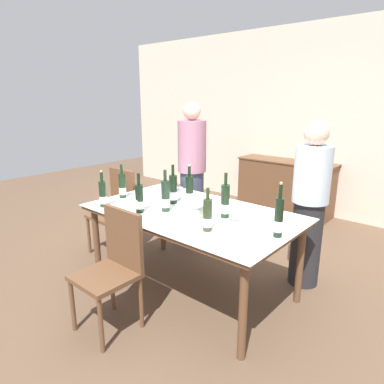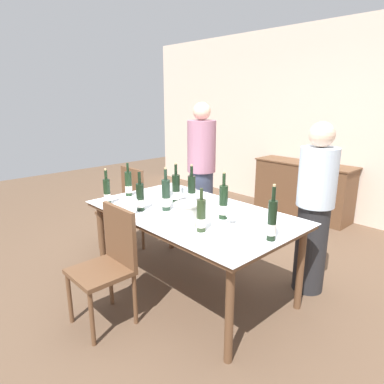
# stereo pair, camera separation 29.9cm
# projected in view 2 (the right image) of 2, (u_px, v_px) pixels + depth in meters

# --- Properties ---
(ground_plane) EXTENTS (12.00, 12.00, 0.00)m
(ground_plane) POSITION_uv_depth(u_px,v_px,m) (192.00, 289.00, 3.25)
(ground_plane) COLOR brown
(back_wall) EXTENTS (8.00, 0.10, 2.80)m
(back_wall) POSITION_uv_depth(u_px,v_px,m) (344.00, 123.00, 4.84)
(back_wall) COLOR beige
(back_wall) RESTS_ON ground_plane
(sideboard_cabinet) EXTENTS (1.49, 0.46, 0.82)m
(sideboard_cabinet) POSITION_uv_depth(u_px,v_px,m) (303.00, 189.00, 5.19)
(sideboard_cabinet) COLOR brown
(sideboard_cabinet) RESTS_ON ground_plane
(dining_table) EXTENTS (1.88, 1.10, 0.78)m
(dining_table) POSITION_uv_depth(u_px,v_px,m) (192.00, 218.00, 3.06)
(dining_table) COLOR brown
(dining_table) RESTS_ON ground_plane
(ice_bucket) EXTENTS (0.21, 0.21, 0.18)m
(ice_bucket) POSITION_uv_depth(u_px,v_px,m) (186.00, 214.00, 2.69)
(ice_bucket) COLOR white
(ice_bucket) RESTS_ON dining_table
(wine_bottle_0) EXTENTS (0.07, 0.07, 0.39)m
(wine_bottle_0) POSITION_uv_depth(u_px,v_px,m) (192.00, 191.00, 3.20)
(wine_bottle_0) COLOR black
(wine_bottle_0) RESTS_ON dining_table
(wine_bottle_1) EXTENTS (0.07, 0.07, 0.34)m
(wine_bottle_1) POSITION_uv_depth(u_px,v_px,m) (128.00, 184.00, 3.51)
(wine_bottle_1) COLOR black
(wine_bottle_1) RESTS_ON dining_table
(wine_bottle_2) EXTENTS (0.07, 0.07, 0.40)m
(wine_bottle_2) POSITION_uv_depth(u_px,v_px,m) (223.00, 203.00, 2.84)
(wine_bottle_2) COLOR black
(wine_bottle_2) RESTS_ON dining_table
(wine_bottle_3) EXTENTS (0.07, 0.07, 0.35)m
(wine_bottle_3) POSITION_uv_depth(u_px,v_px,m) (140.00, 198.00, 3.04)
(wine_bottle_3) COLOR black
(wine_bottle_3) RESTS_ON dining_table
(wine_bottle_4) EXTENTS (0.07, 0.07, 0.34)m
(wine_bottle_4) POSITION_uv_depth(u_px,v_px,m) (201.00, 216.00, 2.57)
(wine_bottle_4) COLOR #28381E
(wine_bottle_4) RESTS_ON dining_table
(wine_bottle_5) EXTENTS (0.07, 0.07, 0.41)m
(wine_bottle_5) POSITION_uv_depth(u_px,v_px,m) (272.00, 221.00, 2.40)
(wine_bottle_5) COLOR black
(wine_bottle_5) RESTS_ON dining_table
(wine_bottle_6) EXTENTS (0.08, 0.08, 0.39)m
(wine_bottle_6) POSITION_uv_depth(u_px,v_px,m) (176.00, 189.00, 3.27)
(wine_bottle_6) COLOR black
(wine_bottle_6) RESTS_ON dining_table
(wine_bottle_7) EXTENTS (0.08, 0.08, 0.39)m
(wine_bottle_7) POSITION_uv_depth(u_px,v_px,m) (166.00, 196.00, 3.05)
(wine_bottle_7) COLOR #1E3323
(wine_bottle_7) RESTS_ON dining_table
(wine_bottle_8) EXTENTS (0.06, 0.06, 0.34)m
(wine_bottle_8) POSITION_uv_depth(u_px,v_px,m) (107.00, 192.00, 3.23)
(wine_bottle_8) COLOR black
(wine_bottle_8) RESTS_ON dining_table
(wine_glass_0) EXTENTS (0.08, 0.08, 0.13)m
(wine_glass_0) POSITION_uv_depth(u_px,v_px,m) (185.00, 191.00, 3.38)
(wine_glass_0) COLOR white
(wine_glass_0) RESTS_ON dining_table
(wine_glass_1) EXTENTS (0.09, 0.09, 0.14)m
(wine_glass_1) POSITION_uv_depth(u_px,v_px,m) (192.00, 191.00, 3.34)
(wine_glass_1) COLOR white
(wine_glass_1) RESTS_ON dining_table
(wine_glass_2) EXTENTS (0.09, 0.09, 0.14)m
(wine_glass_2) POSITION_uv_depth(u_px,v_px,m) (230.00, 213.00, 2.72)
(wine_glass_2) COLOR white
(wine_glass_2) RESTS_ON dining_table
(wine_glass_3) EXTENTS (0.07, 0.07, 0.14)m
(wine_glass_3) POSITION_uv_depth(u_px,v_px,m) (135.00, 203.00, 2.95)
(wine_glass_3) COLOR white
(wine_glass_3) RESTS_ON dining_table
(wine_glass_4) EXTENTS (0.09, 0.09, 0.16)m
(wine_glass_4) POSITION_uv_depth(u_px,v_px,m) (169.00, 195.00, 3.14)
(wine_glass_4) COLOR white
(wine_glass_4) RESTS_ON dining_table
(chair_near_front) EXTENTS (0.42, 0.42, 0.94)m
(chair_near_front) POSITION_uv_depth(u_px,v_px,m) (109.00, 258.00, 2.68)
(chair_near_front) COLOR brown
(chair_near_front) RESTS_ON ground_plane
(chair_left_end) EXTENTS (0.42, 0.42, 0.96)m
(chair_left_end) POSITION_uv_depth(u_px,v_px,m) (126.00, 204.00, 4.03)
(chair_left_end) COLOR brown
(chair_left_end) RESTS_ON ground_plane
(person_host) EXTENTS (0.33, 0.33, 1.71)m
(person_host) POSITION_uv_depth(u_px,v_px,m) (201.00, 176.00, 4.05)
(person_host) COLOR #383F56
(person_host) RESTS_ON ground_plane
(person_guest_left) EXTENTS (0.33, 0.33, 1.56)m
(person_guest_left) POSITION_uv_depth(u_px,v_px,m) (314.00, 210.00, 3.05)
(person_guest_left) COLOR #262628
(person_guest_left) RESTS_ON ground_plane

